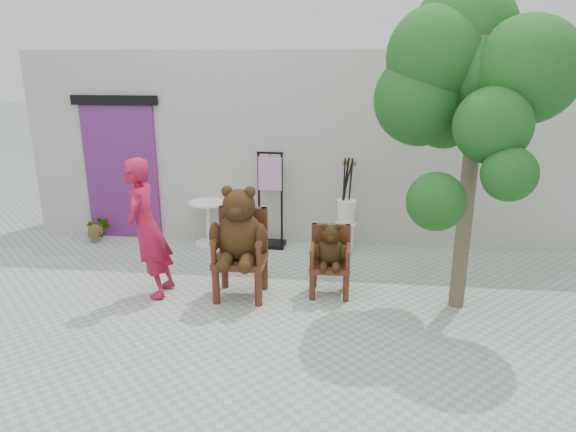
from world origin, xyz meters
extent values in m
plane|color=#9DA897|center=(0.00, 0.00, 0.00)|extent=(60.00, 60.00, 0.00)
cube|color=#B4B0A8|center=(0.00, 3.10, 1.50)|extent=(9.00, 1.00, 3.00)
cube|color=#5F2266|center=(-3.00, 2.58, 1.10)|extent=(1.20, 0.08, 2.20)
cube|color=black|center=(-3.00, 2.54, 2.25)|extent=(1.40, 0.06, 0.15)
cylinder|color=#411B0E|center=(-0.90, 0.27, 0.22)|extent=(0.09, 0.09, 0.44)
cylinder|color=#411B0E|center=(-0.90, 0.74, 0.22)|extent=(0.09, 0.09, 0.44)
cylinder|color=#411B0E|center=(-0.38, 0.27, 0.22)|extent=(0.09, 0.09, 0.44)
cylinder|color=#411B0E|center=(-0.38, 0.74, 0.22)|extent=(0.09, 0.09, 0.44)
cube|color=#411B0E|center=(-0.64, 0.51, 0.48)|extent=(0.62, 0.57, 0.08)
cube|color=#411B0E|center=(-0.64, 0.75, 0.81)|extent=(0.59, 0.08, 0.57)
cylinder|color=#411B0E|center=(-0.91, 0.75, 0.81)|extent=(0.08, 0.08, 0.57)
cylinder|color=#411B0E|center=(-0.91, 0.27, 0.65)|extent=(0.07, 0.07, 0.26)
cylinder|color=#411B0E|center=(-0.91, 0.51, 0.78)|extent=(0.08, 0.54, 0.08)
cylinder|color=#411B0E|center=(-0.37, 0.75, 0.81)|extent=(0.08, 0.08, 0.57)
cylinder|color=#411B0E|center=(-0.37, 0.27, 0.65)|extent=(0.07, 0.07, 0.26)
cylinder|color=#411B0E|center=(-0.37, 0.51, 0.78)|extent=(0.08, 0.54, 0.08)
ellipsoid|color=black|center=(-0.64, 0.54, 0.77)|extent=(0.59, 0.50, 0.62)
sphere|color=black|center=(-0.64, 0.51, 1.18)|extent=(0.39, 0.39, 0.39)
ellipsoid|color=black|center=(-0.64, 0.35, 1.15)|extent=(0.18, 0.14, 0.14)
sphere|color=black|center=(-0.78, 0.52, 1.35)|extent=(0.14, 0.14, 0.14)
sphere|color=black|center=(-0.50, 0.52, 1.35)|extent=(0.14, 0.14, 0.14)
ellipsoid|color=black|center=(-0.92, 0.41, 0.82)|extent=(0.14, 0.20, 0.36)
ellipsoid|color=black|center=(-0.77, 0.27, 0.57)|extent=(0.17, 0.35, 0.17)
sphere|color=black|center=(-0.77, 0.13, 0.55)|extent=(0.17, 0.17, 0.17)
ellipsoid|color=black|center=(-0.36, 0.41, 0.82)|extent=(0.14, 0.20, 0.36)
ellipsoid|color=black|center=(-0.51, 0.27, 0.57)|extent=(0.17, 0.35, 0.17)
sphere|color=black|center=(-0.51, 0.13, 0.55)|extent=(0.17, 0.17, 0.17)
cylinder|color=#411B0E|center=(0.25, 0.50, 0.17)|extent=(0.07, 0.07, 0.35)
cylinder|color=#411B0E|center=(0.25, 0.87, 0.17)|extent=(0.07, 0.07, 0.35)
cylinder|color=#411B0E|center=(0.67, 0.50, 0.17)|extent=(0.07, 0.07, 0.35)
cylinder|color=#411B0E|center=(0.67, 0.87, 0.17)|extent=(0.07, 0.07, 0.35)
cube|color=#411B0E|center=(0.46, 0.68, 0.38)|extent=(0.50, 0.45, 0.07)
cube|color=#411B0E|center=(0.46, 0.88, 0.64)|extent=(0.47, 0.07, 0.45)
cylinder|color=#411B0E|center=(0.25, 0.88, 0.64)|extent=(0.07, 0.07, 0.45)
cylinder|color=#411B0E|center=(0.25, 0.50, 0.52)|extent=(0.06, 0.06, 0.21)
cylinder|color=#411B0E|center=(0.25, 0.68, 0.62)|extent=(0.07, 0.43, 0.07)
cylinder|color=#411B0E|center=(0.68, 0.88, 0.64)|extent=(0.07, 0.07, 0.45)
cylinder|color=#411B0E|center=(0.68, 0.50, 0.52)|extent=(0.06, 0.06, 0.21)
cylinder|color=#411B0E|center=(0.68, 0.68, 0.62)|extent=(0.07, 0.43, 0.07)
ellipsoid|color=black|center=(0.46, 0.69, 0.56)|extent=(0.34, 0.29, 0.36)
sphere|color=black|center=(0.46, 0.68, 0.80)|extent=(0.23, 0.23, 0.23)
ellipsoid|color=black|center=(0.46, 0.58, 0.78)|extent=(0.10, 0.08, 0.08)
sphere|color=black|center=(0.38, 0.68, 0.89)|extent=(0.08, 0.08, 0.08)
sphere|color=black|center=(0.54, 0.68, 0.89)|extent=(0.08, 0.08, 0.08)
ellipsoid|color=black|center=(0.30, 0.62, 0.58)|extent=(0.08, 0.11, 0.21)
ellipsoid|color=black|center=(0.39, 0.54, 0.44)|extent=(0.10, 0.20, 0.10)
sphere|color=black|center=(0.39, 0.46, 0.43)|extent=(0.10, 0.10, 0.10)
ellipsoid|color=black|center=(0.62, 0.62, 0.58)|extent=(0.08, 0.11, 0.21)
ellipsoid|color=black|center=(0.54, 0.54, 0.44)|extent=(0.10, 0.20, 0.10)
sphere|color=black|center=(0.54, 0.46, 0.43)|extent=(0.10, 0.10, 0.10)
imported|color=#A81439|center=(-1.78, 0.45, 0.87)|extent=(0.41, 0.63, 1.73)
cylinder|color=white|center=(-1.53, 2.35, 0.69)|extent=(0.60, 0.60, 0.03)
cylinder|color=white|center=(-1.53, 2.35, 0.35)|extent=(0.06, 0.06, 0.68)
cylinder|color=white|center=(-1.53, 2.35, 0.01)|extent=(0.44, 0.44, 0.03)
cube|color=black|center=(-0.70, 2.36, 0.75)|extent=(0.03, 0.03, 1.50)
cube|color=black|center=(-0.34, 2.34, 0.75)|extent=(0.03, 0.03, 1.50)
cube|color=black|center=(-0.52, 2.35, 1.50)|extent=(0.40, 0.05, 0.03)
cube|color=black|center=(-0.52, 2.35, 0.03)|extent=(0.46, 0.37, 0.06)
cube|color=#C688BD|center=(-0.52, 2.34, 1.18)|extent=(0.36, 0.05, 0.52)
cylinder|color=black|center=(-0.52, 2.35, 1.47)|extent=(0.01, 0.01, 0.08)
cylinder|color=white|center=(0.66, 2.26, 0.44)|extent=(0.32, 0.32, 0.03)
cylinder|color=white|center=(0.74, 2.34, 0.22)|extent=(0.03, 0.03, 0.44)
cylinder|color=white|center=(0.57, 2.34, 0.22)|extent=(0.03, 0.03, 0.44)
cylinder|color=white|center=(0.57, 2.17, 0.22)|extent=(0.03, 0.03, 0.44)
cylinder|color=white|center=(0.74, 2.17, 0.22)|extent=(0.03, 0.03, 0.44)
cylinder|color=black|center=(0.64, 2.30, 1.05)|extent=(0.10, 0.06, 0.80)
cylinder|color=olive|center=(0.62, 2.33, 1.38)|extent=(0.04, 0.04, 0.07)
cylinder|color=black|center=(0.65, 2.31, 1.05)|extent=(0.19, 0.06, 0.79)
cylinder|color=olive|center=(0.63, 2.37, 1.38)|extent=(0.05, 0.04, 0.08)
cylinder|color=black|center=(0.70, 2.28, 1.05)|extent=(0.06, 0.09, 0.80)
cylinder|color=olive|center=(0.73, 2.29, 1.38)|extent=(0.04, 0.04, 0.07)
cylinder|color=black|center=(0.71, 2.27, 1.05)|extent=(0.06, 0.19, 0.79)
cylinder|color=olive|center=(0.77, 2.28, 1.38)|extent=(0.04, 0.05, 0.08)
cylinder|color=black|center=(0.62, 2.29, 1.05)|extent=(0.12, 0.11, 0.80)
cylinder|color=olive|center=(0.59, 2.33, 1.38)|extent=(0.04, 0.04, 0.08)
cylinder|color=black|center=(0.61, 2.27, 1.05)|extent=(0.04, 0.10, 0.80)
cylinder|color=olive|center=(0.58, 2.27, 1.38)|extent=(0.04, 0.04, 0.07)
cylinder|color=#493C2B|center=(2.00, 0.53, 1.55)|extent=(0.18, 0.18, 3.09)
sphere|color=#0F3812|center=(2.08, 0.15, 2.20)|extent=(0.79, 0.79, 0.79)
sphere|color=#0F3812|center=(2.14, 0.74, 2.71)|extent=(0.97, 0.97, 0.97)
sphere|color=#0F3812|center=(1.45, 0.88, 2.41)|extent=(1.07, 1.07, 1.07)
sphere|color=#0F3812|center=(2.46, 0.50, 2.74)|extent=(1.13, 1.13, 1.13)
sphere|color=#0F3812|center=(1.60, 0.86, 2.88)|extent=(1.15, 1.15, 1.15)
sphere|color=#0F3812|center=(1.90, 1.04, 3.13)|extent=(1.19, 1.19, 1.19)
sphere|color=#0F3812|center=(1.76, 1.06, 2.21)|extent=(0.78, 0.78, 0.78)
sphere|color=#0F3812|center=(1.55, -0.02, 1.43)|extent=(0.62, 0.62, 0.62)
sphere|color=#0F3812|center=(2.22, -0.13, 1.77)|extent=(0.55, 0.55, 0.55)
imported|color=#0F3812|center=(-3.40, 2.31, 0.20)|extent=(0.43, 0.40, 0.41)
camera|label=1|loc=(0.58, -5.29, 2.83)|focal=32.00mm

